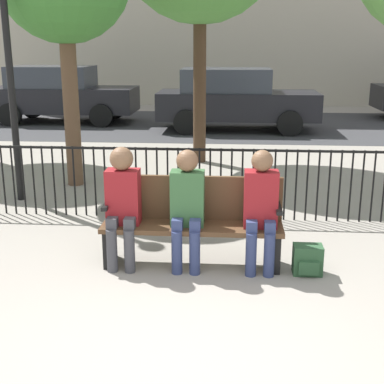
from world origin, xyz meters
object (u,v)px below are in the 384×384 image
object	(u,v)px
seated_person_0	(122,200)
seated_person_2	(261,204)
seated_person_1	(187,203)
parked_car_0	(234,98)
parked_car_1	(61,93)
park_bench	(193,218)
lamp_post	(5,14)
backpack	(308,260)

from	to	relation	value
seated_person_0	seated_person_2	bearing A→B (deg)	-0.03
seated_person_1	seated_person_2	size ratio (longest dim) A/B	0.99
parked_car_0	parked_car_1	bearing A→B (deg)	167.58
park_bench	lamp_post	world-z (taller)	lamp_post
backpack	parked_car_1	world-z (taller)	parked_car_1
park_bench	backpack	distance (m)	1.25
seated_person_1	backpack	bearing A→B (deg)	-4.08
lamp_post	parked_car_1	distance (m)	8.40
seated_person_0	seated_person_1	world-z (taller)	seated_person_0
park_bench	seated_person_0	world-z (taller)	seated_person_0
seated_person_0	seated_person_1	xyz separation A→B (m)	(0.66, -0.00, -0.02)
parked_car_0	parked_car_1	distance (m)	5.18
lamp_post	parked_car_1	size ratio (longest dim) A/B	0.97
lamp_post	parked_car_0	size ratio (longest dim) A/B	0.97
park_bench	parked_car_0	size ratio (longest dim) A/B	0.45
backpack	parked_car_0	distance (m)	9.31
seated_person_1	parked_car_1	distance (m)	11.25
lamp_post	parked_car_0	distance (m)	7.78
lamp_post	backpack	bearing A→B (deg)	-31.37
seated_person_1	seated_person_2	distance (m)	0.74
seated_person_1	seated_person_2	bearing A→B (deg)	0.03
lamp_post	seated_person_2	bearing A→B (deg)	-33.82
parked_car_0	lamp_post	bearing A→B (deg)	-114.86
seated_person_2	lamp_post	bearing A→B (deg)	146.18
seated_person_1	backpack	size ratio (longest dim) A/B	4.10
seated_person_0	lamp_post	bearing A→B (deg)	131.40
backpack	lamp_post	distance (m)	5.22
seated_person_0	parked_car_0	size ratio (longest dim) A/B	0.30
parked_car_1	lamp_post	bearing A→B (deg)	-76.77
seated_person_1	parked_car_1	size ratio (longest dim) A/B	0.30
seated_person_1	lamp_post	bearing A→B (deg)	139.47
seated_person_0	parked_car_0	distance (m)	9.24
park_bench	seated_person_1	size ratio (longest dim) A/B	1.51
seated_person_0	seated_person_1	bearing A→B (deg)	-0.10
seated_person_2	parked_car_0	bearing A→B (deg)	91.57
park_bench	seated_person_1	distance (m)	0.24
park_bench	lamp_post	distance (m)	4.10
seated_person_1	lamp_post	xyz separation A→B (m)	(-2.69, 2.30, 1.95)
seated_person_0	lamp_post	distance (m)	3.62
seated_person_2	parked_car_1	bearing A→B (deg)	117.31
parked_car_1	seated_person_1	bearing A→B (deg)	-66.05
backpack	parked_car_1	xyz separation A→B (m)	(-5.79, 10.37, 0.69)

